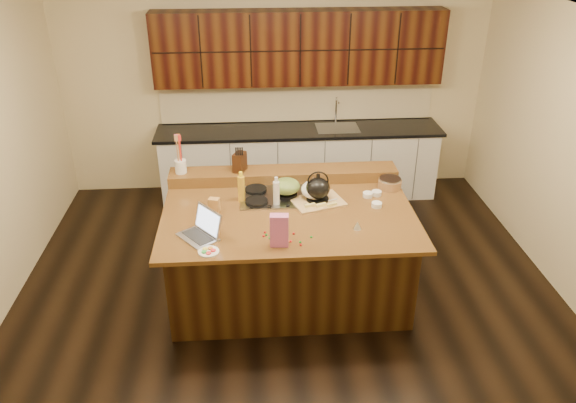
{
  "coord_description": "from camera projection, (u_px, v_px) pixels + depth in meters",
  "views": [
    {
      "loc": [
        -0.34,
        -4.68,
        3.5
      ],
      "look_at": [
        0.0,
        0.05,
        1.0
      ],
      "focal_mm": 35.0,
      "sensor_mm": 36.0,
      "label": 1
    }
  ],
  "objects": [
    {
      "name": "gumdrop_7",
      "position": [
        266.0,
        235.0,
        4.95
      ],
      "size": [
        0.02,
        0.02,
        0.02
      ],
      "primitive_type": "ellipsoid",
      "color": "#198C26",
      "rests_on": "island"
    },
    {
      "name": "ramekin_b",
      "position": [
        368.0,
        195.0,
        5.61
      ],
      "size": [
        0.13,
        0.13,
        0.04
      ],
      "primitive_type": "cylinder",
      "rotation": [
        0.0,
        0.0,
        -0.43
      ],
      "color": "white",
      "rests_on": "island"
    },
    {
      "name": "gumdrop_4",
      "position": [
        291.0,
        241.0,
        4.86
      ],
      "size": [
        0.02,
        0.02,
        0.02
      ],
      "primitive_type": "ellipsoid",
      "color": "red",
      "rests_on": "island"
    },
    {
      "name": "wooden_tray",
      "position": [
        316.0,
        192.0,
        5.51
      ],
      "size": [
        0.57,
        0.48,
        0.2
      ],
      "rotation": [
        0.0,
        0.0,
        0.31
      ],
      "color": "tan",
      "rests_on": "island"
    },
    {
      "name": "gumdrop_0",
      "position": [
        271.0,
        238.0,
        4.9
      ],
      "size": [
        0.02,
        0.02,
        0.02
      ],
      "primitive_type": "ellipsoid",
      "color": "red",
      "rests_on": "island"
    },
    {
      "name": "strainer_bowl",
      "position": [
        390.0,
        184.0,
        5.78
      ],
      "size": [
        0.29,
        0.29,
        0.09
      ],
      "primitive_type": "cylinder",
      "rotation": [
        0.0,
        0.0,
        -0.23
      ],
      "color": "#996B3F",
      "rests_on": "island"
    },
    {
      "name": "knife_block",
      "position": [
        240.0,
        162.0,
        5.84
      ],
      "size": [
        0.16,
        0.19,
        0.2
      ],
      "primitive_type": "cube",
      "rotation": [
        0.0,
        0.0,
        -0.42
      ],
      "color": "black",
      "rests_on": "back_ledge"
    },
    {
      "name": "green_bowl",
      "position": [
        286.0,
        186.0,
        5.56
      ],
      "size": [
        0.31,
        0.31,
        0.15
      ],
      "primitive_type": "ellipsoid",
      "rotation": [
        0.0,
        0.0,
        -0.11
      ],
      "color": "#5B742E",
      "rests_on": "cooktop"
    },
    {
      "name": "oil_bottle",
      "position": [
        241.0,
        189.0,
        5.47
      ],
      "size": [
        0.09,
        0.09,
        0.27
      ],
      "primitive_type": "cylinder",
      "rotation": [
        0.0,
        0.0,
        -0.26
      ],
      "color": "gold",
      "rests_on": "island"
    },
    {
      "name": "candy_plate",
      "position": [
        209.0,
        252.0,
        4.72
      ],
      "size": [
        0.24,
        0.24,
        0.01
      ],
      "primitive_type": "cylinder",
      "rotation": [
        0.0,
        0.0,
        -0.43
      ],
      "color": "white",
      "rests_on": "island"
    },
    {
      "name": "gumdrop_1",
      "position": [
        279.0,
        236.0,
        4.94
      ],
      "size": [
        0.02,
        0.02,
        0.02
      ],
      "primitive_type": "ellipsoid",
      "color": "#198C26",
      "rests_on": "island"
    },
    {
      "name": "gumdrop_9",
      "position": [
        311.0,
        237.0,
        4.92
      ],
      "size": [
        0.02,
        0.02,
        0.02
      ],
      "primitive_type": "ellipsoid",
      "color": "#198C26",
      "rests_on": "island"
    },
    {
      "name": "utensil_crock",
      "position": [
        181.0,
        166.0,
        5.81
      ],
      "size": [
        0.15,
        0.15,
        0.14
      ],
      "primitive_type": "cylinder",
      "rotation": [
        0.0,
        0.0,
        0.32
      ],
      "color": "white",
      "rests_on": "back_ledge"
    },
    {
      "name": "pink_bag",
      "position": [
        279.0,
        230.0,
        4.75
      ],
      "size": [
        0.16,
        0.1,
        0.29
      ],
      "primitive_type": "cube",
      "rotation": [
        0.0,
        0.0,
        -0.08
      ],
      "color": "#C65D9B",
      "rests_on": "island"
    },
    {
      "name": "vinegar_bottle",
      "position": [
        276.0,
        194.0,
        5.41
      ],
      "size": [
        0.08,
        0.08,
        0.25
      ],
      "primitive_type": "cylinder",
      "rotation": [
        0.0,
        0.0,
        -0.25
      ],
      "color": "silver",
      "rests_on": "island"
    },
    {
      "name": "laptop",
      "position": [
        202.0,
        230.0,
        4.92
      ],
      "size": [
        0.43,
        0.44,
        0.24
      ],
      "rotation": [
        0.0,
        0.0,
        -0.91
      ],
      "color": "#B7B7BC",
      "rests_on": "island"
    },
    {
      "name": "gumdrop_10",
      "position": [
        291.0,
        241.0,
        4.85
      ],
      "size": [
        0.02,
        0.02,
        0.02
      ],
      "primitive_type": "ellipsoid",
      "color": "red",
      "rests_on": "island"
    },
    {
      "name": "ramekin_c",
      "position": [
        376.0,
        193.0,
        5.64
      ],
      "size": [
        0.13,
        0.13,
        0.04
      ],
      "primitive_type": "cylinder",
      "rotation": [
        0.0,
        0.0,
        -0.3
      ],
      "color": "white",
      "rests_on": "island"
    },
    {
      "name": "back_counter",
      "position": [
        299.0,
        124.0,
        7.31
      ],
      "size": [
        3.7,
        0.66,
        2.4
      ],
      "color": "silver",
      "rests_on": "ground"
    },
    {
      "name": "cooktop",
      "position": [
        286.0,
        196.0,
        5.61
      ],
      "size": [
        0.92,
        0.52,
        0.05
      ],
      "color": "gray",
      "rests_on": "island"
    },
    {
      "name": "gumdrop_8",
      "position": [
        265.0,
        232.0,
        4.99
      ],
      "size": [
        0.02,
        0.02,
        0.02
      ],
      "primitive_type": "ellipsoid",
      "color": "red",
      "rests_on": "island"
    },
    {
      "name": "island",
      "position": [
        288.0,
        252.0,
        5.56
      ],
      "size": [
        2.4,
        1.6,
        0.92
      ],
      "color": "black",
      "rests_on": "ground"
    },
    {
      "name": "kitchen_timer",
      "position": [
        357.0,
        225.0,
        5.05
      ],
      "size": [
        0.09,
        0.09,
        0.07
      ],
      "primitive_type": "cone",
      "rotation": [
        0.0,
        0.0,
        -0.18
      ],
      "color": "silver",
      "rests_on": "island"
    },
    {
      "name": "gumdrop_12",
      "position": [
        301.0,
        245.0,
        4.81
      ],
      "size": [
        0.02,
        0.02,
        0.02
      ],
      "primitive_type": "ellipsoid",
      "color": "red",
      "rests_on": "island"
    },
    {
      "name": "gumdrop_6",
      "position": [
        264.0,
        236.0,
        4.94
      ],
      "size": [
        0.02,
        0.02,
        0.02
      ],
      "primitive_type": "ellipsoid",
      "color": "red",
      "rests_on": "island"
    },
    {
      "name": "gumdrop_5",
      "position": [
        285.0,
        244.0,
        4.82
      ],
      "size": [
        0.02,
        0.02,
        0.02
      ],
      "primitive_type": "ellipsoid",
      "color": "#198C26",
      "rests_on": "island"
    },
    {
      "name": "gumdrop_13",
      "position": [
        270.0,
        238.0,
        4.9
      ],
      "size": [
        0.02,
        0.02,
        0.02
      ],
      "primitive_type": "ellipsoid",
      "color": "#198C26",
      "rests_on": "island"
    },
    {
      "name": "ramekin_a",
      "position": [
        377.0,
        205.0,
        5.42
      ],
      "size": [
        0.12,
        0.12,
        0.04
      ],
      "primitive_type": "cylinder",
      "rotation": [
        0.0,
        0.0,
        -0.29
      ],
      "color": "white",
      "rests_on": "island"
    },
    {
      "name": "package_box",
      "position": [
        214.0,
        205.0,
        5.32
      ],
      "size": [
        0.11,
        0.09,
        0.14
      ],
      "primitive_type": "cube",
      "rotation": [
        0.0,
        0.0,
        -0.29
      ],
      "color": "#B88241",
      "rests_on": "island"
    },
    {
      "name": "gumdrop_2",
      "position": [
        294.0,
        233.0,
        4.97
      ],
      "size": [
        0.02,
        0.02,
        0.02
      ],
      "primitive_type": "ellipsoid",
      "color": "red",
      "rests_on": "island"
    },
    {
      "name": "gumdrop_11",
      "position": [
        300.0,
        242.0,
        4.85
      ],
      "size": [
        0.02,
        0.02,
        0.02
      ],
      "primitive_type": "ellipsoid",
      "color": "#198C26",
      "rests_on": "island"
    },
    {
      "name": "room",
      "position": [
        288.0,
        170.0,
        5.15
      ],
      "size": [
        5.52,
        5.02,
        2.72
      ],
      "color": "black",
      "rests_on": "ground"
    },
    {
      "name": "gumdrop_3",
      "position": [
        286.0,
        245.0,
        4.8
      ],
      "size": [
        0.02,
        0.02,
        0.02
      ],
      "primitive_type": "ellipsoid",
      "color": "#198C26",
      "rests_on": "island"
    },
    {
      "name": "back_ledge",
      "position": [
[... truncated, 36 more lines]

